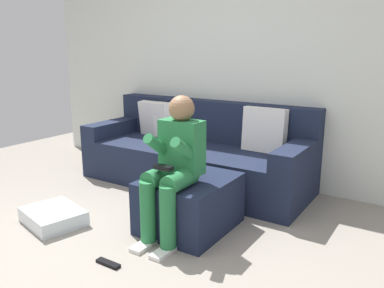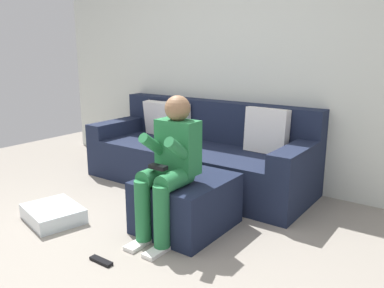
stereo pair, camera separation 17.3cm
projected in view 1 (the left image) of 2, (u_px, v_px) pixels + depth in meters
The scene contains 7 objects.
ground_plane at pixel (88, 267), 2.61m from camera, with size 7.08×7.08×0.00m, color gray.
wall_back at pixel (242, 68), 4.18m from camera, with size 5.45×0.10×2.45m, color silver.
couch_sectional at pixel (197, 154), 4.19m from camera, with size 2.43×0.91×0.87m.
ottoman at pixel (190, 203), 3.14m from camera, with size 0.63×0.74×0.42m, color #192138.
person_seated at pixel (173, 164), 2.89m from camera, with size 0.33×0.58×1.09m.
storage_bin at pixel (53, 217), 3.25m from camera, with size 0.50×0.40×0.12m, color silver.
remote_near_ottoman at pixel (108, 263), 2.63m from camera, with size 0.19×0.05×0.02m, color black.
Camera 1 is at (1.85, -1.59, 1.42)m, focal length 36.54 mm.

